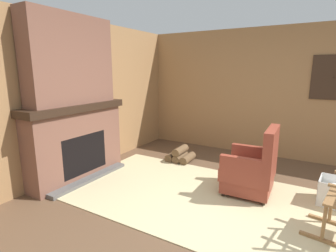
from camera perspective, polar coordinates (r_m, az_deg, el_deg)
The scene contains 10 objects.
ground_plane at distance 3.36m, azimuth 13.67°, elevation -19.55°, with size 14.00×14.00×0.00m, color brown.
wood_panel_wall_left at distance 4.52m, azimuth -21.64°, elevation 5.44°, with size 0.06×6.12×2.57m.
wood_panel_wall_back at distance 5.63m, azimuth 22.88°, elevation 6.56°, with size 6.12×0.09×2.57m.
fireplace_hearth at distance 4.47m, azimuth -19.15°, elevation -3.29°, with size 0.58×1.76×1.22m.
chimney_breast at distance 4.33m, azimuth -20.46°, elevation 13.27°, with size 0.33×1.46×1.33m.
area_rug at distance 3.81m, azimuth 7.17°, elevation -15.10°, with size 3.86×2.13×0.01m.
armchair at distance 3.94m, azimuth 17.80°, elevation -9.12°, with size 0.70×0.72×0.99m.
firewood_stack at distance 5.14m, azimuth 2.71°, elevation -6.42°, with size 0.48×0.44×0.29m.
oil_lamp_vase at distance 4.22m, azimuth -23.04°, elevation 5.15°, with size 0.10×0.10×0.22m.
storage_case at distance 4.68m, azimuth -15.88°, elevation 6.13°, with size 0.16×0.26×0.14m.
Camera 1 is at (0.75, -2.77, 1.75)m, focal length 28.00 mm.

